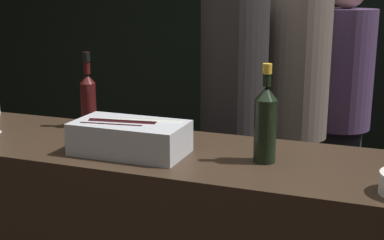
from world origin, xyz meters
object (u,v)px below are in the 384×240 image
(red_wine_bottle_black_foil, at_px, (88,97))
(person_blond_tee, at_px, (295,103))
(ice_bin_with_bottles, at_px, (130,136))
(person_in_hoodie, at_px, (341,100))
(champagne_bottle, at_px, (265,122))
(person_grey_polo, at_px, (233,111))

(red_wine_bottle_black_foil, relative_size, person_blond_tee, 0.19)
(ice_bin_with_bottles, relative_size, person_in_hoodie, 0.25)
(ice_bin_with_bottles, height_order, person_blond_tee, person_blond_tee)
(red_wine_bottle_black_foil, xyz_separation_m, champagne_bottle, (0.86, -0.21, 0.01))
(person_in_hoodie, bearing_deg, red_wine_bottle_black_foil, -22.35)
(person_grey_polo, bearing_deg, person_blond_tee, -6.05)
(ice_bin_with_bottles, relative_size, red_wine_bottle_black_foil, 1.26)
(red_wine_bottle_black_foil, distance_m, person_grey_polo, 0.73)
(ice_bin_with_bottles, distance_m, champagne_bottle, 0.52)
(ice_bin_with_bottles, bearing_deg, person_in_hoodie, 67.42)
(ice_bin_with_bottles, height_order, red_wine_bottle_black_foil, red_wine_bottle_black_foil)
(champagne_bottle, bearing_deg, ice_bin_with_bottles, -171.35)
(ice_bin_with_bottles, relative_size, champagne_bottle, 1.19)
(ice_bin_with_bottles, distance_m, person_in_hoodie, 1.66)
(ice_bin_with_bottles, distance_m, person_blond_tee, 1.13)
(person_in_hoodie, relative_size, person_grey_polo, 0.95)
(red_wine_bottle_black_foil, bearing_deg, person_in_hoodie, 51.42)
(person_in_hoodie, distance_m, person_blond_tee, 0.53)
(person_blond_tee, bearing_deg, red_wine_bottle_black_foil, 47.88)
(person_in_hoodie, xyz_separation_m, person_grey_polo, (-0.45, -0.77, 0.06))
(red_wine_bottle_black_foil, bearing_deg, person_grey_polo, 41.18)
(person_blond_tee, height_order, person_grey_polo, person_blond_tee)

